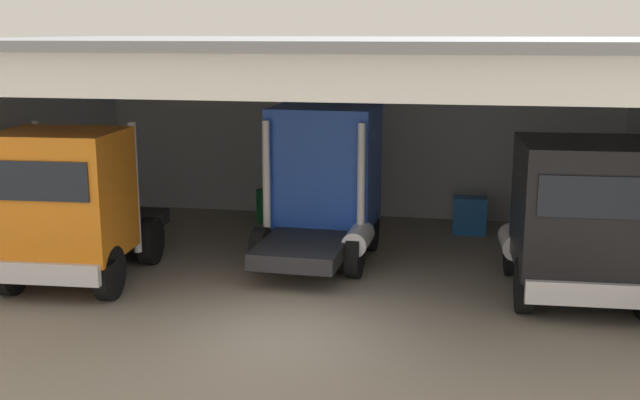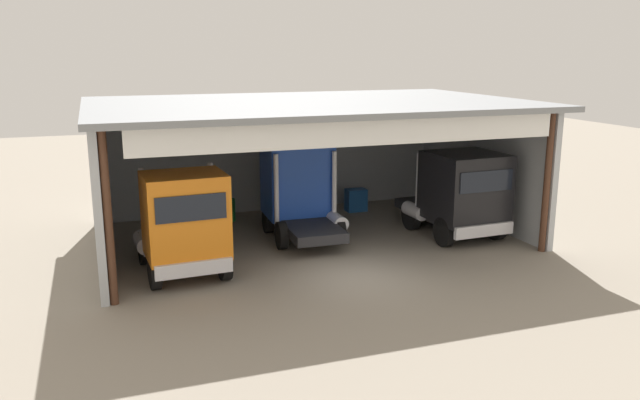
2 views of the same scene
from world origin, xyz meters
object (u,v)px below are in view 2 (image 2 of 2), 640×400
at_px(tool_cart, 356,200).
at_px(truck_orange_right_bay, 183,223).
at_px(truck_black_yard_outside, 460,192).
at_px(oil_drum, 228,210).
at_px(truck_blue_center_bay, 300,188).

bearing_deg(tool_cart, truck_orange_right_bay, -144.65).
height_order(truck_black_yard_outside, tool_cart, truck_black_yard_outside).
relative_size(truck_black_yard_outside, tool_cart, 5.16).
bearing_deg(oil_drum, truck_blue_center_bay, -54.04).
bearing_deg(oil_drum, truck_orange_right_bay, -113.45).
xyz_separation_m(truck_blue_center_bay, truck_black_yard_outside, (5.65, -2.34, -0.10)).
height_order(truck_orange_right_bay, truck_black_yard_outside, truck_orange_right_bay).
bearing_deg(tool_cart, truck_blue_center_bay, -141.64).
height_order(truck_orange_right_bay, oil_drum, truck_orange_right_bay).
xyz_separation_m(truck_orange_right_bay, tool_cart, (8.44, 5.99, -1.25)).
bearing_deg(truck_black_yard_outside, truck_orange_right_bay, 2.33).
bearing_deg(truck_orange_right_bay, oil_drum, -116.23).
xyz_separation_m(truck_blue_center_bay, oil_drum, (-2.20, 3.03, -1.41)).
bearing_deg(truck_orange_right_bay, tool_cart, -147.44).
bearing_deg(truck_blue_center_bay, tool_cart, 40.76).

